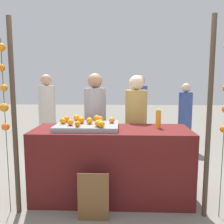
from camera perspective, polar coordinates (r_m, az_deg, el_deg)
name	(u,v)px	position (r m, az deg, el deg)	size (l,w,h in m)	color
ground_plane	(112,197)	(3.51, -0.10, -19.18)	(24.00, 24.00, 0.00)	gray
stall_counter	(112,163)	(3.32, -0.10, -11.91)	(2.04, 0.75, 0.94)	#5B1919
orange_tray	(87,126)	(3.23, -5.79, -3.29)	(0.81, 0.61, 0.06)	gray
orange_0	(97,118)	(3.41, -3.58, -1.43)	(0.09, 0.09, 0.09)	orange
orange_1	(90,121)	(3.21, -5.27, -2.03)	(0.09, 0.09, 0.09)	orange
orange_2	(98,123)	(3.01, -3.32, -2.67)	(0.08, 0.08, 0.08)	orange
orange_3	(70,122)	(3.13, -9.68, -2.41)	(0.08, 0.08, 0.08)	orange
orange_4	(81,120)	(3.25, -7.19, -1.92)	(0.09, 0.09, 0.09)	orange
orange_5	(101,124)	(2.95, -2.49, -2.89)	(0.08, 0.08, 0.08)	orange
orange_6	(100,122)	(3.08, -2.75, -2.46)	(0.08, 0.08, 0.08)	orange
orange_7	(66,119)	(3.40, -10.63, -1.61)	(0.08, 0.08, 0.08)	orange
orange_8	(76,118)	(3.49, -8.31, -1.31)	(0.08, 0.08, 0.08)	orange
orange_9	(111,120)	(3.25, -0.14, -1.96)	(0.08, 0.08, 0.08)	orange
orange_10	(63,121)	(3.26, -11.40, -2.03)	(0.08, 0.08, 0.08)	orange
orange_11	(78,124)	(3.03, -8.04, -2.76)	(0.08, 0.08, 0.08)	orange
orange_12	(100,119)	(3.33, -2.80, -1.65)	(0.08, 0.08, 0.08)	orange
juice_bottle	(158,119)	(3.27, 10.77, -1.63)	(0.07, 0.07, 0.25)	orange
chalkboard_sign	(93,197)	(2.90, -4.40, -19.28)	(0.35, 0.03, 0.57)	brown
vendor_left	(95,131)	(3.84, -3.90, -4.45)	(0.34, 0.34, 1.68)	#99999E
vendor_right	(136,133)	(3.80, 5.57, -4.80)	(0.33, 0.33, 1.64)	tan
crowd_person_0	(139,116)	(5.39, 6.39, -0.99)	(0.33, 0.33, 1.67)	#384C8C
crowd_person_1	(47,119)	(5.14, -14.84, -1.54)	(0.34, 0.34, 1.68)	beige
crowd_person_2	(185,119)	(5.73, 16.67, -1.57)	(0.30, 0.30, 1.50)	#384C8C
crowd_person_3	(97,116)	(5.76, -3.62, -0.85)	(0.32, 0.32, 1.57)	#99999E
canopy_post_left	(14,119)	(3.01, -21.88, -1.47)	(0.06, 0.06, 2.27)	#473828
canopy_post_right	(209,120)	(2.92, 21.71, -1.74)	(0.06, 0.06, 2.27)	#473828
garland_strand_left	(3,91)	(3.03, -24.03, 4.51)	(0.10, 0.11, 2.03)	#2D4C23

